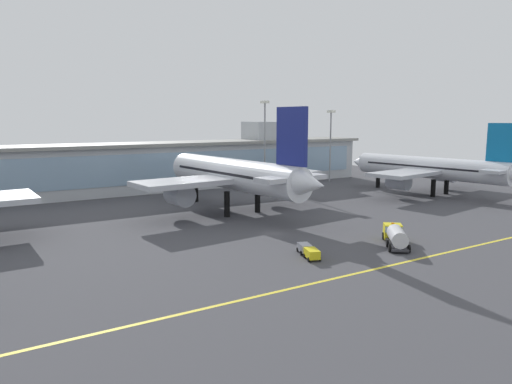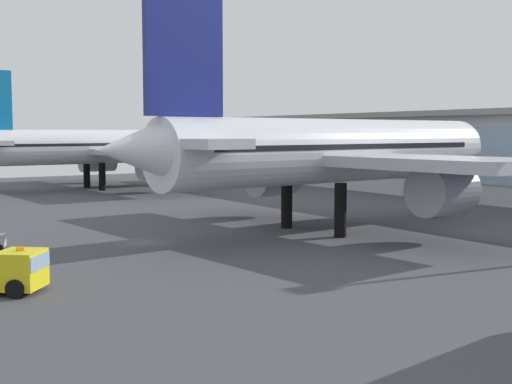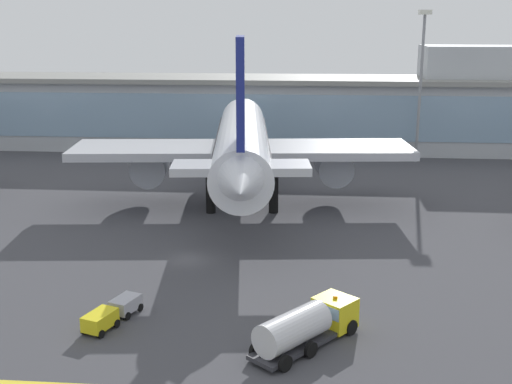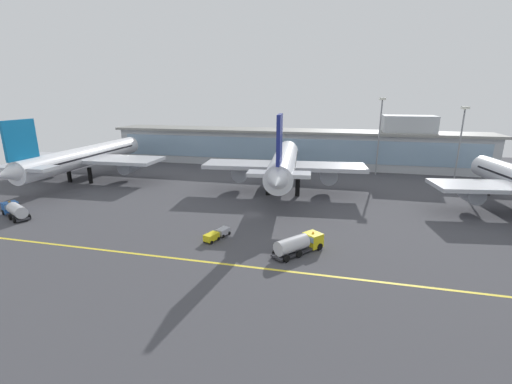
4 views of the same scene
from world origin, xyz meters
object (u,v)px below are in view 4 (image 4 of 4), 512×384
Objects in this scene: airliner_near_left at (85,157)px; apron_light_mast_west at (380,125)px; fuel_tanker_truck at (15,210)px; service_truck_far at (300,243)px; airliner_near_right at (284,163)px; apron_light_mast_centre at (462,132)px; baggage_tug_near at (217,234)px.

apron_light_mast_west is at bearing -73.91° from airliner_near_left.
service_truck_far is at bearing -156.08° from fuel_tanker_truck.
airliner_near_left is 73.99m from service_truck_far.
apron_light_mast_centre is at bearing -66.77° from airliner_near_right.
fuel_tanker_truck is at bearing 116.26° from airliner_near_right.
airliner_near_left is 2.75× the size of apron_light_mast_centre.
baggage_tug_near is (-6.36, -31.95, -6.65)m from airliner_near_right.
airliner_near_left reaches higher than service_truck_far.
baggage_tug_near is 79.37m from apron_light_mast_centre.
baggage_tug_near is at bearing 163.11° from airliner_near_right.
apron_light_mast_west reaches higher than fuel_tanker_truck.
apron_light_mast_west is 22.00m from apron_light_mast_centre.
baggage_tug_near is at bearing -117.71° from apron_light_mast_west.
apron_light_mast_west is at bearing 176.11° from apron_light_mast_centre.
fuel_tanker_truck is at bearing -168.47° from airliner_near_left.
airliner_near_left is at bearing -161.62° from apron_light_mast_west.
airliner_near_right is at bearing -151.14° from apron_light_mast_centre.
fuel_tanker_truck is (7.60, -30.90, -5.28)m from airliner_near_left.
airliner_near_right is at bearing -132.26° from apron_light_mast_west.
airliner_near_right is 2.36× the size of apron_light_mast_centre.
apron_light_mast_centre reaches higher than fuel_tanker_truck.
airliner_near_right is at bearing -171.72° from baggage_tug_near.
airliner_near_left is 9.89× the size of baggage_tug_near.
airliner_near_right is at bearing -121.20° from fuel_tanker_truck.
apron_light_mast_centre is (96.45, 56.70, 12.38)m from fuel_tanker_truck.
baggage_tug_near is at bearing -124.22° from airliner_near_left.
apron_light_mast_west reaches higher than apron_light_mast_centre.
fuel_tanker_truck is 95.55m from apron_light_mast_west.
airliner_near_left is 107.44m from apron_light_mast_centre.
airliner_near_right is 2.13× the size of apron_light_mast_west.
fuel_tanker_truck is (-49.85, -31.02, -5.94)m from airliner_near_right.
airliner_near_right reaches higher than fuel_tanker_truck.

